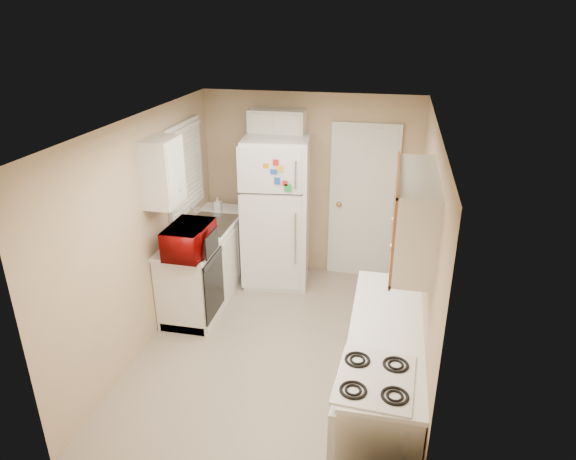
# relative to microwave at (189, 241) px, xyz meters

# --- Properties ---
(floor) EXTENTS (3.80, 3.80, 0.00)m
(floor) POSITION_rel_microwave_xyz_m (1.01, -0.21, -1.05)
(floor) COLOR #B0A28F
(floor) RESTS_ON ground
(ceiling) EXTENTS (3.80, 3.80, 0.00)m
(ceiling) POSITION_rel_microwave_xyz_m (1.01, -0.21, 1.35)
(ceiling) COLOR white
(ceiling) RESTS_ON floor
(wall_left) EXTENTS (3.80, 3.80, 0.00)m
(wall_left) POSITION_rel_microwave_xyz_m (-0.39, -0.21, 0.15)
(wall_left) COLOR tan
(wall_left) RESTS_ON floor
(wall_right) EXTENTS (3.80, 3.80, 0.00)m
(wall_right) POSITION_rel_microwave_xyz_m (2.41, -0.21, 0.15)
(wall_right) COLOR tan
(wall_right) RESTS_ON floor
(wall_back) EXTENTS (2.80, 2.80, 0.00)m
(wall_back) POSITION_rel_microwave_xyz_m (1.01, 1.69, 0.15)
(wall_back) COLOR tan
(wall_back) RESTS_ON floor
(wall_front) EXTENTS (2.80, 2.80, 0.00)m
(wall_front) POSITION_rel_microwave_xyz_m (1.01, -2.11, 0.15)
(wall_front) COLOR tan
(wall_front) RESTS_ON floor
(left_counter) EXTENTS (0.60, 1.80, 0.90)m
(left_counter) POSITION_rel_microwave_xyz_m (-0.09, 0.69, -0.60)
(left_counter) COLOR silver
(left_counter) RESTS_ON floor
(dishwasher) EXTENTS (0.03, 0.58, 0.72)m
(dishwasher) POSITION_rel_microwave_xyz_m (0.20, 0.09, -0.56)
(dishwasher) COLOR black
(dishwasher) RESTS_ON floor
(sink) EXTENTS (0.54, 0.74, 0.16)m
(sink) POSITION_rel_microwave_xyz_m (-0.09, 0.84, -0.19)
(sink) COLOR gray
(sink) RESTS_ON left_counter
(microwave) EXTENTS (0.60, 0.34, 0.40)m
(microwave) POSITION_rel_microwave_xyz_m (0.00, 0.00, 0.00)
(microwave) COLOR #800504
(microwave) RESTS_ON left_counter
(soap_bottle) EXTENTS (0.09, 0.09, 0.19)m
(soap_bottle) POSITION_rel_microwave_xyz_m (-0.14, 1.30, -0.05)
(soap_bottle) COLOR white
(soap_bottle) RESTS_ON left_counter
(window_blinds) EXTENTS (0.10, 0.98, 1.08)m
(window_blinds) POSITION_rel_microwave_xyz_m (-0.35, 0.84, 0.55)
(window_blinds) COLOR silver
(window_blinds) RESTS_ON wall_left
(upper_cabinet_left) EXTENTS (0.30, 0.45, 0.70)m
(upper_cabinet_left) POSITION_rel_microwave_xyz_m (-0.24, 0.01, 0.75)
(upper_cabinet_left) COLOR silver
(upper_cabinet_left) RESTS_ON wall_left
(refrigerator) EXTENTS (0.87, 0.85, 1.92)m
(refrigerator) POSITION_rel_microwave_xyz_m (0.66, 1.29, -0.09)
(refrigerator) COLOR silver
(refrigerator) RESTS_ON floor
(cabinet_over_fridge) EXTENTS (0.70, 0.30, 0.40)m
(cabinet_over_fridge) POSITION_rel_microwave_xyz_m (0.61, 1.54, 0.95)
(cabinet_over_fridge) COLOR silver
(cabinet_over_fridge) RESTS_ON wall_back
(interior_door) EXTENTS (0.86, 0.06, 2.08)m
(interior_door) POSITION_rel_microwave_xyz_m (1.71, 1.65, -0.03)
(interior_door) COLOR silver
(interior_door) RESTS_ON floor
(right_counter) EXTENTS (0.60, 2.00, 0.90)m
(right_counter) POSITION_rel_microwave_xyz_m (2.11, -1.01, -0.60)
(right_counter) COLOR silver
(right_counter) RESTS_ON floor
(stove) EXTENTS (0.58, 0.70, 0.81)m
(stove) POSITION_rel_microwave_xyz_m (2.05, -1.65, -0.65)
(stove) COLOR silver
(stove) RESTS_ON floor
(upper_cabinet_right) EXTENTS (0.30, 1.20, 0.70)m
(upper_cabinet_right) POSITION_rel_microwave_xyz_m (2.26, -0.71, 0.75)
(upper_cabinet_right) COLOR silver
(upper_cabinet_right) RESTS_ON wall_right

